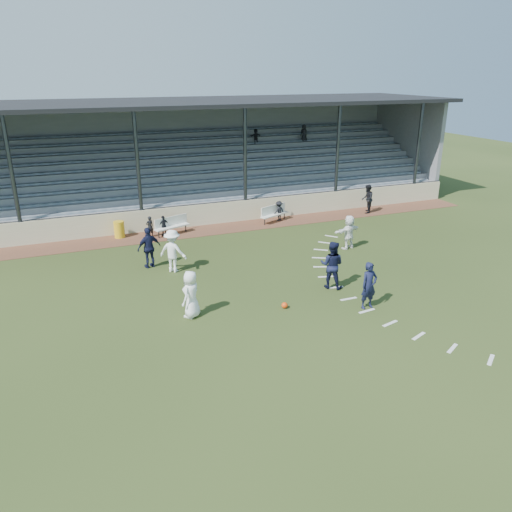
% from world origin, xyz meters
% --- Properties ---
extents(ground, '(90.00, 90.00, 0.00)m').
position_xyz_m(ground, '(0.00, 0.00, 0.00)').
color(ground, '#2C3A18').
rests_on(ground, ground).
extents(cinder_track, '(34.00, 2.00, 0.02)m').
position_xyz_m(cinder_track, '(0.00, 10.50, 0.01)').
color(cinder_track, brown).
rests_on(cinder_track, ground).
extents(retaining_wall, '(34.00, 0.18, 1.20)m').
position_xyz_m(retaining_wall, '(0.00, 11.55, 0.60)').
color(retaining_wall, beige).
rests_on(retaining_wall, ground).
extents(bench_left, '(2.01, 1.14, 0.95)m').
position_xyz_m(bench_left, '(-1.66, 10.50, 0.58)').
color(bench_left, white).
rests_on(bench_left, cinder_track).
extents(bench_right, '(1.99, 1.25, 0.95)m').
position_xyz_m(bench_right, '(4.39, 10.69, 0.58)').
color(bench_right, white).
rests_on(bench_right, cinder_track).
extents(trash_bin, '(0.54, 0.54, 0.87)m').
position_xyz_m(trash_bin, '(-4.33, 10.97, 0.45)').
color(trash_bin, gold).
rests_on(trash_bin, cinder_track).
extents(football, '(0.23, 0.23, 0.23)m').
position_xyz_m(football, '(0.22, 0.20, 0.12)').
color(football, '#EC440D').
rests_on(football, ground).
extents(player_white_lead, '(0.99, 0.99, 1.74)m').
position_xyz_m(player_white_lead, '(-3.13, 0.84, 0.87)').
color(player_white_lead, white).
rests_on(player_white_lead, ground).
extents(player_navy_lead, '(0.67, 0.46, 1.78)m').
position_xyz_m(player_navy_lead, '(3.10, -0.89, 0.89)').
color(player_navy_lead, '#131735').
rests_on(player_navy_lead, ground).
extents(player_navy_mid, '(1.21, 1.18, 1.96)m').
position_xyz_m(player_navy_mid, '(2.76, 1.23, 0.98)').
color(player_navy_mid, '#131735').
rests_on(player_navy_mid, ground).
extents(player_white_wing, '(1.39, 1.32, 1.90)m').
position_xyz_m(player_white_wing, '(-2.76, 5.29, 0.95)').
color(player_white_wing, white).
rests_on(player_white_wing, ground).
extents(player_navy_wing, '(1.16, 0.71, 1.85)m').
position_xyz_m(player_navy_wing, '(-3.62, 6.17, 0.92)').
color(player_navy_wing, '#131735').
rests_on(player_navy_wing, ground).
extents(player_white_back, '(1.63, 0.86, 1.68)m').
position_xyz_m(player_white_back, '(5.93, 5.07, 0.84)').
color(player_white_back, white).
rests_on(player_white_back, ground).
extents(official, '(1.05, 1.08, 1.75)m').
position_xyz_m(official, '(10.44, 10.26, 0.90)').
color(official, black).
rests_on(official, cinder_track).
extents(sub_left_near, '(0.47, 0.38, 1.12)m').
position_xyz_m(sub_left_near, '(-2.82, 10.46, 0.58)').
color(sub_left_near, black).
rests_on(sub_left_near, cinder_track).
extents(sub_left_far, '(0.69, 0.47, 1.08)m').
position_xyz_m(sub_left_far, '(-2.09, 10.43, 0.56)').
color(sub_left_far, black).
rests_on(sub_left_far, cinder_track).
extents(sub_right, '(0.86, 0.67, 1.16)m').
position_xyz_m(sub_right, '(4.73, 10.73, 0.60)').
color(sub_right, black).
rests_on(sub_right, cinder_track).
extents(grandstand, '(34.60, 9.00, 6.61)m').
position_xyz_m(grandstand, '(0.00, 16.26, 2.20)').
color(grandstand, gray).
rests_on(grandstand, ground).
extents(penalty_arc, '(3.89, 14.63, 0.01)m').
position_xyz_m(penalty_arc, '(4.12, 0.00, 0.01)').
color(penalty_arc, silver).
rests_on(penalty_arc, ground).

